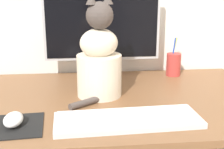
{
  "coord_description": "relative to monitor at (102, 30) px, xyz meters",
  "views": [
    {
      "loc": [
        -0.13,
        -1.14,
        1.18
      ],
      "look_at": [
        -0.02,
        -0.1,
        0.88
      ],
      "focal_mm": 50.0,
      "sensor_mm": 36.0,
      "label": 1
    }
  ],
  "objects": [
    {
      "name": "desk",
      "position": [
        0.03,
        -0.28,
        -0.33
      ],
      "size": [
        1.22,
        0.76,
        0.75
      ],
      "color": "brown",
      "rests_on": "ground_plane"
    },
    {
      "name": "cat",
      "position": [
        -0.03,
        -0.25,
        -0.08
      ],
      "size": [
        0.23,
        0.27,
        0.4
      ],
      "rotation": [
        0.0,
        0.0,
        0.28
      ],
      "color": "beige",
      "rests_on": "desk"
    },
    {
      "name": "computer_mouse_left",
      "position": [
        -0.31,
        -0.51,
        -0.2
      ],
      "size": [
        0.06,
        0.1,
        0.04
      ],
      "color": "white",
      "rests_on": "mousepad_left"
    },
    {
      "name": "mousepad_left",
      "position": [
        -0.33,
        -0.51,
        -0.22
      ],
      "size": [
        0.22,
        0.2,
        0.0
      ],
      "rotation": [
        0.0,
        0.0,
        0.07
      ],
      "color": "black",
      "rests_on": "desk"
    },
    {
      "name": "pen_cup",
      "position": [
        0.34,
        0.0,
        -0.17
      ],
      "size": [
        0.07,
        0.07,
        0.18
      ],
      "color": "#B23833",
      "rests_on": "desk"
    },
    {
      "name": "monitor",
      "position": [
        0.0,
        0.0,
        0.0
      ],
      "size": [
        0.53,
        0.17,
        0.41
      ],
      "color": "#B2B2B7",
      "rests_on": "desk"
    },
    {
      "name": "keyboard",
      "position": [
        0.04,
        -0.52,
        -0.21
      ],
      "size": [
        0.47,
        0.18,
        0.02
      ],
      "rotation": [
        0.0,
        0.0,
        0.04
      ],
      "color": "silver",
      "rests_on": "desk"
    }
  ]
}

